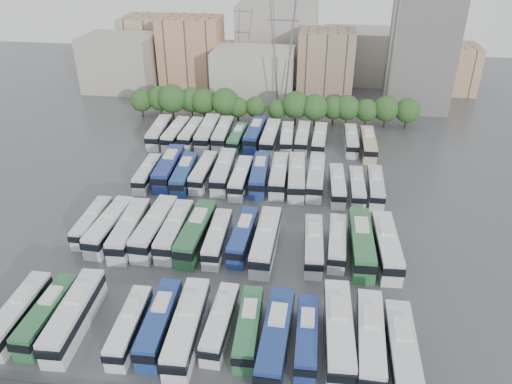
# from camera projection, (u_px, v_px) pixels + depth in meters

# --- Properties ---
(ground) EXTENTS (220.00, 220.00, 0.00)m
(ground) POSITION_uv_depth(u_px,v_px,m) (239.00, 223.00, 77.17)
(ground) COLOR #424447
(ground) RESTS_ON ground
(tree_line) EXTENTS (65.12, 7.64, 8.23)m
(tree_line) POSITION_uv_depth(u_px,v_px,m) (263.00, 104.00, 111.50)
(tree_line) COLOR black
(tree_line) RESTS_ON ground
(city_buildings) EXTENTS (102.00, 35.00, 20.00)m
(city_buildings) POSITION_uv_depth(u_px,v_px,m) (254.00, 54.00, 136.18)
(city_buildings) COLOR #9E998E
(city_buildings) RESTS_ON ground
(apartment_tower) EXTENTS (14.00, 14.00, 26.00)m
(apartment_tower) POSITION_uv_depth(u_px,v_px,m) (421.00, 53.00, 116.87)
(apartment_tower) COLOR silver
(apartment_tower) RESTS_ON ground
(electricity_pylon) EXTENTS (9.00, 6.91, 33.83)m
(electricity_pylon) POSITION_uv_depth(u_px,v_px,m) (283.00, 32.00, 110.91)
(electricity_pylon) COLOR slate
(electricity_pylon) RESTS_ON ground
(bus_r0_s0) EXTENTS (2.63, 11.75, 3.68)m
(bus_r0_s0) POSITION_uv_depth(u_px,v_px,m) (19.00, 313.00, 57.24)
(bus_r0_s0) COLOR silver
(bus_r0_s0) RESTS_ON ground
(bus_r0_s1) EXTENTS (2.69, 11.49, 3.59)m
(bus_r0_s1) POSITION_uv_depth(u_px,v_px,m) (47.00, 314.00, 57.12)
(bus_r0_s1) COLOR #2D693C
(bus_r0_s1) RESTS_ON ground
(bus_r0_s2) EXTENTS (3.27, 13.01, 4.05)m
(bus_r0_s2) POSITION_uv_depth(u_px,v_px,m) (74.00, 315.00, 56.72)
(bus_r0_s2) COLOR silver
(bus_r0_s2) RESTS_ON ground
(bus_r0_s4) EXTENTS (2.70, 10.84, 3.38)m
(bus_r0_s4) POSITION_uv_depth(u_px,v_px,m) (130.00, 326.00, 55.69)
(bus_r0_s4) COLOR silver
(bus_r0_s4) RESTS_ON ground
(bus_r0_s5) EXTENTS (2.89, 11.86, 3.70)m
(bus_r0_s5) POSITION_uv_depth(u_px,v_px,m) (160.00, 322.00, 55.97)
(bus_r0_s5) COLOR navy
(bus_r0_s5) RESTS_ON ground
(bus_r0_s6) EXTENTS (3.25, 13.12, 4.09)m
(bus_r0_s6) POSITION_uv_depth(u_px,v_px,m) (187.00, 327.00, 55.08)
(bus_r0_s6) COLOR white
(bus_r0_s6) RESTS_ON ground
(bus_r0_s7) EXTENTS (2.73, 10.85, 3.38)m
(bus_r0_s7) POSITION_uv_depth(u_px,v_px,m) (220.00, 322.00, 56.15)
(bus_r0_s7) COLOR silver
(bus_r0_s7) RESTS_ON ground
(bus_r0_s8) EXTENTS (2.75, 11.07, 3.45)m
(bus_r0_s8) POSITION_uv_depth(u_px,v_px,m) (249.00, 327.00, 55.45)
(bus_r0_s8) COLOR #2F6D41
(bus_r0_s8) RESTS_ON ground
(bus_r0_s9) EXTENTS (3.28, 12.97, 4.04)m
(bus_r0_s9) POSITION_uv_depth(u_px,v_px,m) (276.00, 337.00, 53.73)
(bus_r0_s9) COLOR navy
(bus_r0_s9) RESTS_ON ground
(bus_r0_s10) EXTENTS (2.48, 10.82, 3.39)m
(bus_r0_s10) POSITION_uv_depth(u_px,v_px,m) (307.00, 337.00, 54.26)
(bus_r0_s10) COLOR navy
(bus_r0_s10) RESTS_ON ground
(bus_r0_s11) EXTENTS (3.47, 13.71, 4.27)m
(bus_r0_s11) POSITION_uv_depth(u_px,v_px,m) (338.00, 332.00, 54.31)
(bus_r0_s11) COLOR white
(bus_r0_s11) RESTS_ON ground
(bus_r0_s12) EXTENTS (3.25, 12.96, 4.04)m
(bus_r0_s12) POSITION_uv_depth(u_px,v_px,m) (370.00, 340.00, 53.43)
(bus_r0_s12) COLOR white
(bus_r0_s12) RESTS_ON ground
(bus_r0_s13) EXTENTS (2.85, 12.89, 4.04)m
(bus_r0_s13) POSITION_uv_depth(u_px,v_px,m) (402.00, 353.00, 51.84)
(bus_r0_s13) COLOR silver
(bus_r0_s13) RESTS_ON ground
(bus_r1_s0) EXTENTS (2.52, 10.97, 3.43)m
(bus_r1_s0) POSITION_uv_depth(u_px,v_px,m) (93.00, 222.00, 74.30)
(bus_r1_s0) COLOR silver
(bus_r1_s0) RESTS_ON ground
(bus_r1_s1) EXTENTS (3.33, 12.60, 3.92)m
(bus_r1_s1) POSITION_uv_depth(u_px,v_px,m) (110.00, 226.00, 72.88)
(bus_r1_s1) COLOR silver
(bus_r1_s1) RESTS_ON ground
(bus_r1_s2) EXTENTS (3.26, 12.90, 4.02)m
(bus_r1_s2) POSITION_uv_depth(u_px,v_px,m) (130.00, 229.00, 72.00)
(bus_r1_s2) COLOR silver
(bus_r1_s2) RESTS_ON ground
(bus_r1_s3) EXTENTS (3.46, 13.39, 4.17)m
(bus_r1_s3) POSITION_uv_depth(u_px,v_px,m) (155.00, 227.00, 72.35)
(bus_r1_s3) COLOR silver
(bus_r1_s3) RESTS_ON ground
(bus_r1_s4) EXTENTS (2.80, 12.53, 3.93)m
(bus_r1_s4) POSITION_uv_depth(u_px,v_px,m) (175.00, 230.00, 71.90)
(bus_r1_s4) COLOR silver
(bus_r1_s4) RESTS_ON ground
(bus_r1_s5) EXTENTS (3.44, 13.31, 4.14)m
(bus_r1_s5) POSITION_uv_depth(u_px,v_px,m) (196.00, 232.00, 71.24)
(bus_r1_s5) COLOR #2B643B
(bus_r1_s5) RESTS_ON ground
(bus_r1_s6) EXTENTS (2.63, 11.40, 3.57)m
(bus_r1_s6) POSITION_uv_depth(u_px,v_px,m) (217.00, 238.00, 70.55)
(bus_r1_s6) COLOR silver
(bus_r1_s6) RESTS_ON ground
(bus_r1_s7) EXTENTS (3.11, 11.67, 3.62)m
(bus_r1_s7) POSITION_uv_depth(u_px,v_px,m) (243.00, 236.00, 70.92)
(bus_r1_s7) COLOR navy
(bus_r1_s7) RESTS_ON ground
(bus_r1_s8) EXTENTS (3.20, 13.23, 4.13)m
(bus_r1_s8) POSITION_uv_depth(u_px,v_px,m) (266.00, 240.00, 69.47)
(bus_r1_s8) COLOR silver
(bus_r1_s8) RESTS_ON ground
(bus_r1_s10) EXTENTS (2.97, 11.67, 3.63)m
(bus_r1_s10) POSITION_uv_depth(u_px,v_px,m) (314.00, 245.00, 69.00)
(bus_r1_s10) COLOR silver
(bus_r1_s10) RESTS_ON ground
(bus_r1_s11) EXTENTS (2.65, 11.01, 3.44)m
(bus_r1_s11) POSITION_uv_depth(u_px,v_px,m) (337.00, 242.00, 69.71)
(bus_r1_s11) COLOR silver
(bus_r1_s11) RESTS_ON ground
(bus_r1_s12) EXTENTS (3.29, 13.58, 4.24)m
(bus_r1_s12) POSITION_uv_depth(u_px,v_px,m) (361.00, 243.00, 68.89)
(bus_r1_s12) COLOR #2F6F3D
(bus_r1_s12) RESTS_ON ground
(bus_r1_s13) EXTENTS (3.44, 13.22, 4.11)m
(bus_r1_s13) POSITION_uv_depth(u_px,v_px,m) (386.00, 246.00, 68.37)
(bus_r1_s13) COLOR silver
(bus_r1_s13) RESTS_ON ground
(bus_r2_s1) EXTENTS (2.66, 10.98, 3.43)m
(bus_r2_s1) POSITION_uv_depth(u_px,v_px,m) (148.00, 173.00, 88.08)
(bus_r2_s1) COLOR silver
(bus_r2_s1) RESTS_ON ground
(bus_r2_s2) EXTENTS (3.41, 13.46, 4.19)m
(bus_r2_s2) POSITION_uv_depth(u_px,v_px,m) (169.00, 167.00, 89.16)
(bus_r2_s2) COLOR navy
(bus_r2_s2) RESTS_ON ground
(bus_r2_s3) EXTENTS (3.12, 12.22, 3.81)m
(bus_r2_s3) POSITION_uv_depth(u_px,v_px,m) (184.00, 174.00, 87.41)
(bus_r2_s3) COLOR navy
(bus_r2_s3) RESTS_ON ground
(bus_r2_s4) EXTENTS (2.95, 11.76, 3.66)m
(bus_r2_s4) POSITION_uv_depth(u_px,v_px,m) (204.00, 172.00, 88.27)
(bus_r2_s4) COLOR silver
(bus_r2_s4) RESTS_ON ground
(bus_r2_s5) EXTENTS (3.13, 12.95, 4.04)m
(bus_r2_s5) POSITION_uv_depth(u_px,v_px,m) (224.00, 171.00, 88.11)
(bus_r2_s5) COLOR silver
(bus_r2_s5) RESTS_ON ground
(bus_r2_s6) EXTENTS (2.70, 11.77, 3.68)m
(bus_r2_s6) POSITION_uv_depth(u_px,v_px,m) (241.00, 177.00, 86.37)
(bus_r2_s6) COLOR silver
(bus_r2_s6) RESTS_ON ground
(bus_r2_s7) EXTENTS (3.20, 12.52, 3.90)m
(bus_r2_s7) POSITION_uv_depth(u_px,v_px,m) (260.00, 174.00, 87.27)
(bus_r2_s7) COLOR navy
(bus_r2_s7) RESTS_ON ground
(bus_r2_s8) EXTENTS (3.00, 12.46, 3.89)m
(bus_r2_s8) POSITION_uv_depth(u_px,v_px,m) (279.00, 175.00, 87.05)
(bus_r2_s8) COLOR silver
(bus_r2_s8) RESTS_ON ground
(bus_r2_s9) EXTENTS (3.54, 13.24, 4.11)m
(bus_r2_s9) POSITION_uv_depth(u_px,v_px,m) (297.00, 176.00, 86.36)
(bus_r2_s9) COLOR silver
(bus_r2_s9) RESTS_ON ground
(bus_r2_s10) EXTENTS (3.02, 12.65, 3.95)m
(bus_r2_s10) POSITION_uv_depth(u_px,v_px,m) (316.00, 177.00, 86.21)
(bus_r2_s10) COLOR silver
(bus_r2_s10) RESTS_ON ground
(bus_r2_s11) EXTENTS (2.91, 11.26, 3.50)m
(bus_r2_s11) POSITION_uv_depth(u_px,v_px,m) (337.00, 185.00, 84.15)
(bus_r2_s11) COLOR silver
(bus_r2_s11) RESTS_ON ground
(bus_r2_s12) EXTENTS (2.55, 10.84, 3.39)m
(bus_r2_s12) POSITION_uv_depth(u_px,v_px,m) (357.00, 187.00, 83.67)
(bus_r2_s12) COLOR silver
(bus_r2_s12) RESTS_ON ground
(bus_r2_s13) EXTENTS (2.64, 11.22, 3.51)m
(bus_r2_s13) POSITION_uv_depth(u_px,v_px,m) (376.00, 186.00, 83.70)
(bus_r2_s13) COLOR silver
(bus_r2_s13) RESTS_ON ground
(bus_r3_s0) EXTENTS (3.33, 12.54, 3.90)m
(bus_r3_s0) POSITION_uv_depth(u_px,v_px,m) (159.00, 132.00, 104.00)
(bus_r3_s0) COLOR silver
(bus_r3_s0) RESTS_ON ground
(bus_r3_s1) EXTENTS (3.05, 12.25, 3.82)m
(bus_r3_s1) POSITION_uv_depth(u_px,v_px,m) (176.00, 133.00, 103.40)
(bus_r3_s1) COLOR white
(bus_r3_s1) RESTS_ON ground
(bus_r3_s2) EXTENTS (2.89, 11.77, 3.67)m
(bus_r3_s2) POSITION_uv_depth(u_px,v_px,m) (191.00, 133.00, 103.57)
(bus_r3_s2) COLOR silver
(bus_r3_s2) RESTS_ON ground
(bus_r3_s3) EXTENTS (3.16, 13.57, 4.24)m
(bus_r3_s3) POSITION_uv_depth(u_px,v_px,m) (208.00, 132.00, 103.20)
(bus_r3_s3) COLOR silver
(bus_r3_s3) RESTS_ON ground
(bus_r3_s4) EXTENTS (2.88, 12.38, 3.87)m
(bus_r3_s4) POSITION_uv_depth(u_px,v_px,m) (223.00, 133.00, 103.27)
(bus_r3_s4) COLOR silver
(bus_r3_s4) RESTS_ON ground
(bus_r3_s5) EXTENTS (2.84, 10.87, 3.38)m
(bus_r3_s5) POSITION_uv_depth(u_px,v_px,m) (238.00, 138.00, 101.90)
(bus_r3_s5) COLOR #317246
(bus_r3_s5) RESTS_ON ground
(bus_r3_s6) EXTENTS (3.41, 12.87, 4.00)m
(bus_r3_s6) POSITION_uv_depth(u_px,v_px,m) (255.00, 134.00, 102.92)
(bus_r3_s6) COLOR navy
(bus_r3_s6) RESTS_ON ground
(bus_r3_s7) EXTENTS (3.11, 12.73, 3.97)m
(bus_r3_s7) POSITION_uv_depth(u_px,v_px,m) (270.00, 137.00, 101.48)
(bus_r3_s7) COLOR silver
(bus_r3_s7) RESTS_ON ground
(bus_r3_s8) EXTENTS (2.85, 11.29, 3.52)m
(bus_r3_s8) POSITION_uv_depth(u_px,v_px,m) (287.00, 137.00, 101.81)
(bus_r3_s8) COLOR white
(bus_r3_s8) RESTS_ON ground
(bus_r3_s9) EXTENTS (2.75, 11.62, 3.63)m
(bus_r3_s9) POSITION_uv_depth(u_px,v_px,m) (303.00, 137.00, 101.65)
(bus_r3_s9) COLOR silver
(bus_r3_s9) RESTS_ON ground
(bus_r3_s10) EXTENTS (3.04, 11.87, 3.69)m
(bus_r3_s10) POSITION_uv_depth(u_px,v_px,m) (320.00, 139.00, 100.78)
(bus_r3_s10) COLOR white
(bus_r3_s10) RESTS_ON ground
(bus_r3_s12) EXTENTS (2.65, 11.37, 3.55)m
(bus_r3_s12) POSITION_uv_depth(u_px,v_px,m) (351.00, 140.00, 100.56)
(bus_r3_s12) COLOR silver
(bus_r3_s12) RESTS_ON ground
(bus_r3_s13) EXTENTS (2.78, 12.08, 3.78)m
(bus_r3_s13) POSITION_uv_depth(u_px,v_px,m) (368.00, 144.00, 98.76)
(bus_r3_s13) COLOR #C6B488
(bus_r3_s13) RESTS_ON ground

